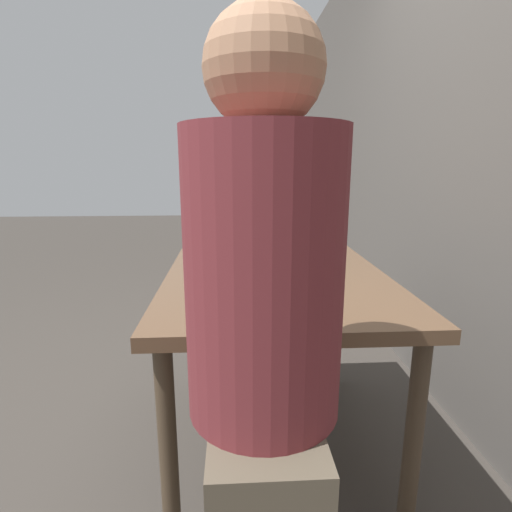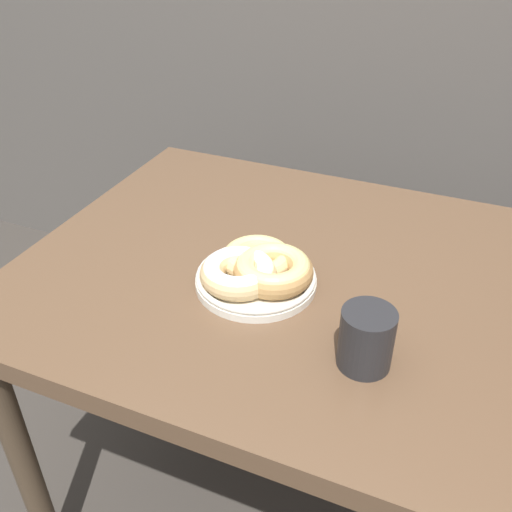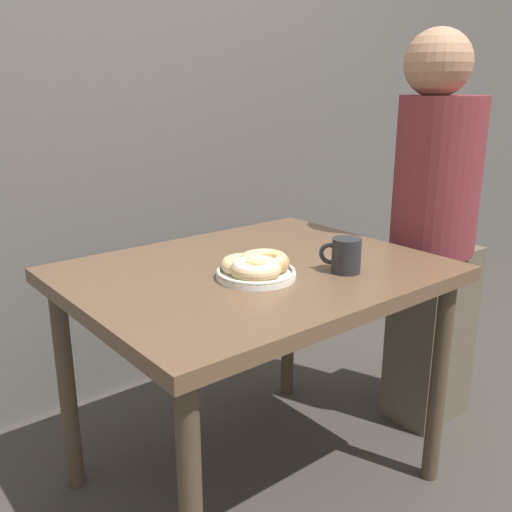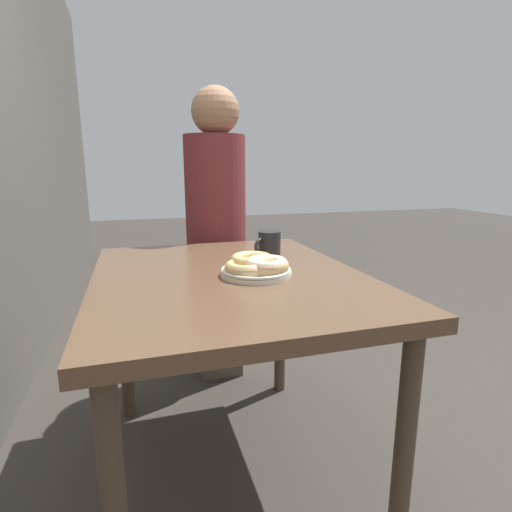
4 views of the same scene
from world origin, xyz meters
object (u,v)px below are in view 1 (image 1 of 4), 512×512
(donut_plate, at_px, (256,264))
(coffee_mug, at_px, (224,276))
(person_figure, at_px, (264,386))
(dining_table, at_px, (277,297))

(donut_plate, distance_m, coffee_mug, 0.25)
(donut_plate, bearing_deg, person_figure, -2.27)
(person_figure, bearing_deg, dining_table, 171.87)
(dining_table, bearing_deg, person_figure, -8.13)
(coffee_mug, xyz_separation_m, person_figure, (0.54, 0.08, -0.06))
(donut_plate, relative_size, person_figure, 0.16)
(dining_table, bearing_deg, donut_plate, -125.88)
(coffee_mug, relative_size, person_figure, 0.08)
(person_figure, bearing_deg, coffee_mug, -171.15)
(coffee_mug, height_order, person_figure, person_figure)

